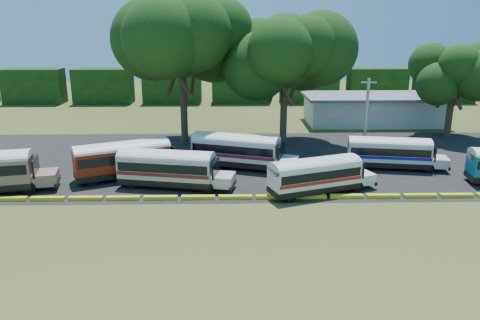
{
  "coord_description": "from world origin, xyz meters",
  "views": [
    {
      "loc": [
        -1.86,
        -34.23,
        13.68
      ],
      "look_at": [
        -1.02,
        6.0,
        1.8
      ],
      "focal_mm": 35.0,
      "sensor_mm": 36.0,
      "label": 1
    }
  ],
  "objects_px": {
    "bus_red": "(125,157)",
    "bus_white_red": "(317,174)",
    "tree_west": "(181,36)",
    "bus_cream_west": "(169,167)"
  },
  "relations": [
    {
      "from": "bus_red",
      "to": "bus_white_red",
      "type": "xyz_separation_m",
      "value": [
        16.66,
        -4.51,
        -0.21
      ]
    },
    {
      "from": "bus_red",
      "to": "bus_white_red",
      "type": "bearing_deg",
      "value": -39.23
    },
    {
      "from": "bus_red",
      "to": "bus_cream_west",
      "type": "distance_m",
      "value": 5.07
    },
    {
      "from": "bus_cream_west",
      "to": "tree_west",
      "type": "distance_m",
      "value": 18.4
    },
    {
      "from": "bus_white_red",
      "to": "bus_red",
      "type": "bearing_deg",
      "value": 144.62
    },
    {
      "from": "bus_cream_west",
      "to": "tree_west",
      "type": "bearing_deg",
      "value": 101.65
    },
    {
      "from": "bus_red",
      "to": "tree_west",
      "type": "bearing_deg",
      "value": 47.37
    },
    {
      "from": "bus_white_red",
      "to": "tree_west",
      "type": "distance_m",
      "value": 23.57
    },
    {
      "from": "tree_west",
      "to": "bus_red",
      "type": "bearing_deg",
      "value": -108.54
    },
    {
      "from": "bus_red",
      "to": "tree_west",
      "type": "relative_size",
      "value": 0.62
    }
  ]
}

